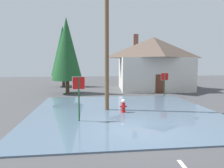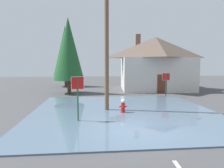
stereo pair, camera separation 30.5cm
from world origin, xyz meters
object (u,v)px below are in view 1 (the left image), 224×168
at_px(utility_pole, 107,34).
at_px(pine_tree_tall_left, 63,51).
at_px(stop_sign_far, 165,80).
at_px(house, 153,62).
at_px(stop_sign_near, 79,90).
at_px(pine_tree_mid_left, 67,49).
at_px(fire_hydrant, 123,106).

relative_size(utility_pole, pine_tree_tall_left, 1.22).
distance_m(stop_sign_far, house, 6.21).
xyz_separation_m(stop_sign_near, stop_sign_far, (7.72, 7.51, -0.15)).
bearing_deg(utility_pole, pine_tree_mid_left, 112.19).
distance_m(stop_sign_near, house, 15.98).
xyz_separation_m(fire_hydrant, utility_pole, (-0.98, 0.85, 4.69)).
bearing_deg(fire_hydrant, pine_tree_mid_left, 115.48).
bearing_deg(pine_tree_tall_left, house, -19.88).
relative_size(stop_sign_far, pine_tree_tall_left, 0.28).
bearing_deg(fire_hydrant, utility_pole, 138.95).
relative_size(stop_sign_near, utility_pole, 0.25).
xyz_separation_m(utility_pole, house, (6.73, 10.91, -1.85)).
distance_m(utility_pole, pine_tree_tall_left, 15.66).
xyz_separation_m(stop_sign_near, utility_pole, (1.77, 2.54, 3.37)).
bearing_deg(fire_hydrant, stop_sign_near, -148.46).
relative_size(pine_tree_tall_left, pine_tree_mid_left, 1.03).
height_order(stop_sign_near, pine_tree_mid_left, pine_tree_mid_left).
relative_size(stop_sign_near, pine_tree_mid_left, 0.32).
distance_m(fire_hydrant, pine_tree_mid_left, 11.02).
distance_m(fire_hydrant, house, 13.40).
bearing_deg(house, pine_tree_tall_left, 160.12).
distance_m(fire_hydrant, utility_pole, 4.87).
xyz_separation_m(utility_pole, stop_sign_far, (5.95, 4.97, -3.51)).
height_order(fire_hydrant, stop_sign_far, stop_sign_far).
bearing_deg(pine_tree_mid_left, utility_pole, -67.81).
relative_size(fire_hydrant, utility_pole, 0.09).
bearing_deg(stop_sign_near, pine_tree_tall_left, 99.01).
height_order(stop_sign_near, fire_hydrant, stop_sign_near).
relative_size(house, pine_tree_tall_left, 1.14).
xyz_separation_m(stop_sign_near, house, (8.50, 13.45, 1.51)).
bearing_deg(utility_pole, house, 58.32).
bearing_deg(stop_sign_far, fire_hydrant, -130.46).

